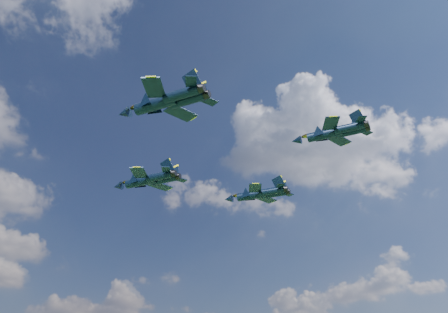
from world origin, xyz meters
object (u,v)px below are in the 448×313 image
(jet_lead, at_px, (139,181))
(jet_right, at_px, (250,195))
(jet_left, at_px, (153,105))
(jet_slot, at_px, (322,135))

(jet_lead, relative_size, jet_right, 1.04)
(jet_left, relative_size, jet_right, 1.06)
(jet_right, xyz_separation_m, jet_slot, (-6.83, -28.40, 1.35))
(jet_right, height_order, jet_slot, jet_slot)
(jet_left, bearing_deg, jet_lead, 39.63)
(jet_lead, height_order, jet_slot, jet_slot)
(jet_lead, bearing_deg, jet_slot, -90.77)
(jet_left, relative_size, jet_slot, 1.19)
(jet_lead, height_order, jet_left, jet_left)
(jet_lead, distance_m, jet_right, 26.27)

